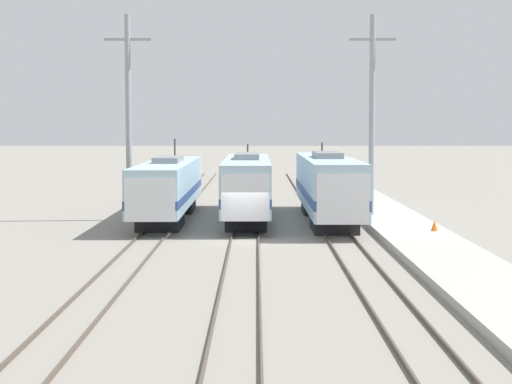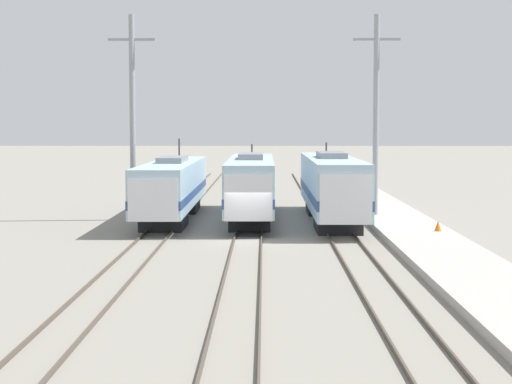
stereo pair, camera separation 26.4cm
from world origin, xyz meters
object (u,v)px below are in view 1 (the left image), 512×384
Objects in this scene: locomotive_far_right at (331,187)px; catenary_tower_right at (375,115)px; locomotive_center at (250,186)px; traffic_cone at (438,226)px; locomotive_far_left at (171,187)px; catenary_tower_left at (132,115)px.

catenary_tower_right reaches higher than locomotive_far_right.
locomotive_center is 33.44× the size of traffic_cone.
catenary_tower_right reaches higher than traffic_cone.
traffic_cone is at bearing -39.12° from locomotive_center.
catenary_tower_right is at bearing 24.66° from locomotive_far_right.
locomotive_far_right is 9.00m from traffic_cone.
catenary_tower_left is at bearing -178.56° from locomotive_far_left.
traffic_cone is at bearing -29.34° from locomotive_far_left.
catenary_tower_left is (-12.57, 1.32, 4.46)m from locomotive_far_right.
catenary_tower_left is 1.00× the size of catenary_tower_right.
locomotive_far_left reaches higher than locomotive_center.
locomotive_far_left is 5.06m from locomotive_center.
catenary_tower_right is (7.92, 0.21, 4.51)m from locomotive_center.
locomotive_far_right is (10.10, -1.38, 0.16)m from locomotive_far_left.
locomotive_far_right is 5.46m from catenary_tower_right.
catenary_tower_left is at bearing 180.00° from catenary_tower_right.
catenary_tower_left and catenary_tower_right have the same top height.
locomotive_far_right is 34.92× the size of traffic_cone.
locomotive_far_right is at bearing 125.64° from traffic_cone.
locomotive_center reaches higher than traffic_cone.
catenary_tower_left is 20.58m from traffic_cone.
locomotive_far_right is 1.52× the size of catenary_tower_left.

